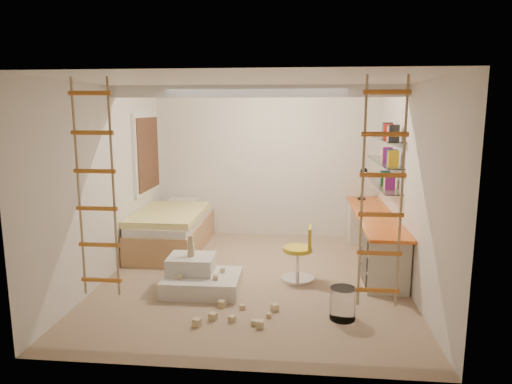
# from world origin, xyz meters

# --- Properties ---
(floor) EXTENTS (4.50, 4.50, 0.00)m
(floor) POSITION_xyz_m (0.00, 0.00, 0.00)
(floor) COLOR tan
(floor) RESTS_ON ground
(ceiling_beam) EXTENTS (4.00, 0.18, 0.16)m
(ceiling_beam) POSITION_xyz_m (0.00, 0.30, 2.52)
(ceiling_beam) COLOR white
(ceiling_beam) RESTS_ON ceiling
(window_frame) EXTENTS (0.06, 1.15, 1.35)m
(window_frame) POSITION_xyz_m (-1.97, 1.50, 1.55)
(window_frame) COLOR white
(window_frame) RESTS_ON wall_left
(window_blind) EXTENTS (0.02, 1.00, 1.20)m
(window_blind) POSITION_xyz_m (-1.93, 1.50, 1.55)
(window_blind) COLOR #4C2D1E
(window_blind) RESTS_ON window_frame
(rope_ladder_left) EXTENTS (0.41, 0.04, 2.13)m
(rope_ladder_left) POSITION_xyz_m (-1.35, -1.75, 1.52)
(rope_ladder_left) COLOR orange
(rope_ladder_left) RESTS_ON ceiling
(rope_ladder_right) EXTENTS (0.41, 0.04, 2.13)m
(rope_ladder_right) POSITION_xyz_m (1.35, -1.75, 1.52)
(rope_ladder_right) COLOR orange
(rope_ladder_right) RESTS_ON ceiling
(waste_bin) EXTENTS (0.29, 0.29, 0.36)m
(waste_bin) POSITION_xyz_m (1.10, -1.12, 0.18)
(waste_bin) COLOR white
(waste_bin) RESTS_ON floor
(desk) EXTENTS (0.56, 2.80, 0.75)m
(desk) POSITION_xyz_m (1.72, 0.86, 0.40)
(desk) COLOR orange
(desk) RESTS_ON floor
(shelves) EXTENTS (0.25, 1.80, 0.71)m
(shelves) POSITION_xyz_m (1.87, 1.13, 1.50)
(shelves) COLOR white
(shelves) RESTS_ON wall_right
(bed) EXTENTS (1.02, 2.00, 0.69)m
(bed) POSITION_xyz_m (-1.48, 1.23, 0.33)
(bed) COLOR #AD7F51
(bed) RESTS_ON floor
(task_lamp) EXTENTS (0.14, 0.36, 0.57)m
(task_lamp) POSITION_xyz_m (1.67, 1.82, 1.14)
(task_lamp) COLOR black
(task_lamp) RESTS_ON desk
(swivel_chair) EXTENTS (0.47, 0.47, 0.75)m
(swivel_chair) POSITION_xyz_m (0.62, -0.02, 0.28)
(swivel_chair) COLOR gold
(swivel_chair) RESTS_ON floor
(play_platform) EXTENTS (0.97, 0.76, 0.42)m
(play_platform) POSITION_xyz_m (-0.65, -0.46, 0.17)
(play_platform) COLOR silver
(play_platform) RESTS_ON floor
(toy_blocks) EXTENTS (1.26, 1.14, 0.69)m
(toy_blocks) POSITION_xyz_m (-0.28, -0.92, 0.19)
(toy_blocks) COLOR #CCB284
(toy_blocks) RESTS_ON floor
(books) EXTENTS (0.14, 0.70, 0.92)m
(books) POSITION_xyz_m (1.87, 1.13, 1.63)
(books) COLOR #8C1E7F
(books) RESTS_ON shelves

